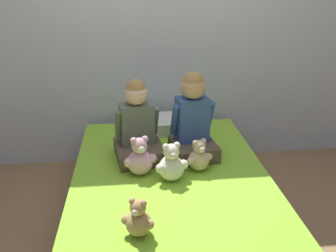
{
  "coord_description": "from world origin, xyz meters",
  "views": [
    {
      "loc": [
        -0.25,
        -2.16,
        1.73
      ],
      "look_at": [
        0.0,
        0.21,
        0.71
      ],
      "focal_mm": 38.0,
      "sensor_mm": 36.0,
      "label": 1
    }
  ],
  "objects_px": {
    "child_on_left": "(138,128)",
    "teddy_bear_held_by_right_child": "(199,157)",
    "child_on_right": "(193,120)",
    "teddy_bear_at_foot_of_bed": "(138,220)",
    "teddy_bear_between_children": "(171,164)",
    "teddy_bear_held_by_left_child": "(140,158)",
    "bed": "(171,200)",
    "pillow_at_headboard": "(161,124)"
  },
  "relations": [
    {
      "from": "child_on_left",
      "to": "teddy_bear_held_by_right_child",
      "type": "distance_m",
      "value": 0.51
    },
    {
      "from": "child_on_right",
      "to": "teddy_bear_at_foot_of_bed",
      "type": "distance_m",
      "value": 1.02
    },
    {
      "from": "child_on_left",
      "to": "teddy_bear_between_children",
      "type": "xyz_separation_m",
      "value": [
        0.22,
        -0.36,
        -0.13
      ]
    },
    {
      "from": "child_on_right",
      "to": "teddy_bear_at_foot_of_bed",
      "type": "bearing_deg",
      "value": -124.08
    },
    {
      "from": "child_on_left",
      "to": "teddy_bear_at_foot_of_bed",
      "type": "bearing_deg",
      "value": -100.67
    },
    {
      "from": "teddy_bear_held_by_right_child",
      "to": "teddy_bear_held_by_left_child",
      "type": "bearing_deg",
      "value": 162.97
    },
    {
      "from": "teddy_bear_held_by_left_child",
      "to": "teddy_bear_held_by_right_child",
      "type": "distance_m",
      "value": 0.42
    },
    {
      "from": "child_on_left",
      "to": "child_on_right",
      "type": "bearing_deg",
      "value": -8.96
    },
    {
      "from": "bed",
      "to": "teddy_bear_between_children",
      "type": "height_order",
      "value": "teddy_bear_between_children"
    },
    {
      "from": "child_on_right",
      "to": "teddy_bear_held_by_left_child",
      "type": "distance_m",
      "value": 0.52
    },
    {
      "from": "teddy_bear_at_foot_of_bed",
      "to": "pillow_at_headboard",
      "type": "xyz_separation_m",
      "value": [
        0.24,
        1.4,
        -0.04
      ]
    },
    {
      "from": "teddy_bear_held_by_left_child",
      "to": "teddy_bear_held_by_right_child",
      "type": "xyz_separation_m",
      "value": [
        0.42,
        0.01,
        -0.02
      ]
    },
    {
      "from": "teddy_bear_held_by_left_child",
      "to": "pillow_at_headboard",
      "type": "bearing_deg",
      "value": 60.53
    },
    {
      "from": "bed",
      "to": "child_on_right",
      "type": "relative_size",
      "value": 3.0
    },
    {
      "from": "child_on_left",
      "to": "teddy_bear_held_by_right_child",
      "type": "height_order",
      "value": "child_on_left"
    },
    {
      "from": "teddy_bear_held_by_right_child",
      "to": "child_on_left",
      "type": "bearing_deg",
      "value": 130.8
    },
    {
      "from": "bed",
      "to": "teddy_bear_at_foot_of_bed",
      "type": "bearing_deg",
      "value": -111.81
    },
    {
      "from": "child_on_right",
      "to": "pillow_at_headboard",
      "type": "bearing_deg",
      "value": 103.97
    },
    {
      "from": "bed",
      "to": "teddy_bear_held_by_right_child",
      "type": "xyz_separation_m",
      "value": [
        0.2,
        0.04,
        0.32
      ]
    },
    {
      "from": "bed",
      "to": "teddy_bear_held_by_left_child",
      "type": "xyz_separation_m",
      "value": [
        -0.22,
        0.03,
        0.34
      ]
    },
    {
      "from": "bed",
      "to": "pillow_at_headboard",
      "type": "xyz_separation_m",
      "value": [
        0.0,
        0.78,
        0.27
      ]
    },
    {
      "from": "child_on_right",
      "to": "teddy_bear_at_foot_of_bed",
      "type": "relative_size",
      "value": 2.94
    },
    {
      "from": "bed",
      "to": "teddy_bear_held_by_left_child",
      "type": "relative_size",
      "value": 6.89
    },
    {
      "from": "bed",
      "to": "teddy_bear_held_by_right_child",
      "type": "relative_size",
      "value": 8.17
    },
    {
      "from": "teddy_bear_held_by_right_child",
      "to": "teddy_bear_between_children",
      "type": "height_order",
      "value": "teddy_bear_between_children"
    },
    {
      "from": "teddy_bear_held_by_right_child",
      "to": "bed",
      "type": "bearing_deg",
      "value": 172.51
    },
    {
      "from": "teddy_bear_held_by_right_child",
      "to": "teddy_bear_between_children",
      "type": "relative_size",
      "value": 0.87
    },
    {
      "from": "teddy_bear_held_by_right_child",
      "to": "teddy_bear_between_children",
      "type": "bearing_deg",
      "value": -170.61
    },
    {
      "from": "teddy_bear_between_children",
      "to": "teddy_bear_held_by_right_child",
      "type": "bearing_deg",
      "value": 14.37
    },
    {
      "from": "teddy_bear_held_by_left_child",
      "to": "teddy_bear_at_foot_of_bed",
      "type": "height_order",
      "value": "teddy_bear_held_by_left_child"
    },
    {
      "from": "teddy_bear_held_by_left_child",
      "to": "teddy_bear_at_foot_of_bed",
      "type": "distance_m",
      "value": 0.64
    },
    {
      "from": "teddy_bear_held_by_right_child",
      "to": "teddy_bear_between_children",
      "type": "xyz_separation_m",
      "value": [
        -0.21,
        -0.11,
        0.01
      ]
    },
    {
      "from": "teddy_bear_held_by_left_child",
      "to": "teddy_bear_held_by_right_child",
      "type": "relative_size",
      "value": 1.18
    },
    {
      "from": "pillow_at_headboard",
      "to": "child_on_right",
      "type": "bearing_deg",
      "value": -68.05
    },
    {
      "from": "teddy_bear_between_children",
      "to": "pillow_at_headboard",
      "type": "distance_m",
      "value": 0.86
    },
    {
      "from": "teddy_bear_held_by_left_child",
      "to": "teddy_bear_between_children",
      "type": "xyz_separation_m",
      "value": [
        0.21,
        -0.1,
        -0.0
      ]
    },
    {
      "from": "pillow_at_headboard",
      "to": "teddy_bear_between_children",
      "type": "bearing_deg",
      "value": -90.39
    },
    {
      "from": "bed",
      "to": "child_on_right",
      "type": "distance_m",
      "value": 0.62
    },
    {
      "from": "teddy_bear_held_by_left_child",
      "to": "teddy_bear_between_children",
      "type": "relative_size",
      "value": 1.03
    },
    {
      "from": "teddy_bear_held_by_left_child",
      "to": "teddy_bear_at_foot_of_bed",
      "type": "bearing_deg",
      "value": -106.19
    },
    {
      "from": "teddy_bear_between_children",
      "to": "pillow_at_headboard",
      "type": "xyz_separation_m",
      "value": [
        0.01,
        0.86,
        -0.06
      ]
    },
    {
      "from": "bed",
      "to": "teddy_bear_held_by_left_child",
      "type": "distance_m",
      "value": 0.4
    }
  ]
}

